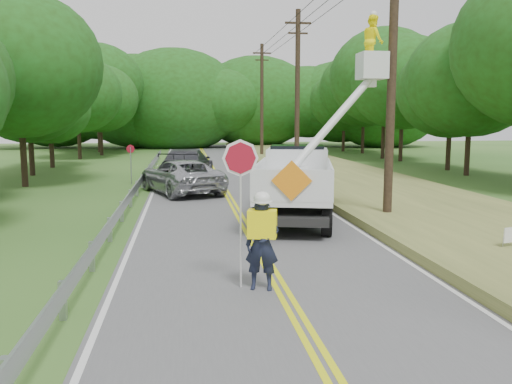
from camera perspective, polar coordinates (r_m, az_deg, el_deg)
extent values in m
plane|color=#2A581E|center=(9.21, 5.19, -14.52)|extent=(140.00, 140.00, 0.00)
cube|color=#545557|center=(22.64, -2.72, -0.96)|extent=(7.20, 96.00, 0.02)
cube|color=yellow|center=(22.63, -2.97, -0.93)|extent=(0.12, 96.00, 0.00)
cube|color=yellow|center=(22.65, -2.47, -0.92)|extent=(0.12, 96.00, 0.00)
cube|color=silver|center=(22.61, -11.47, -1.09)|extent=(0.12, 96.00, 0.00)
cube|color=silver|center=(23.19, 5.80, -0.74)|extent=(0.12, 96.00, 0.00)
cube|color=#A2A6AB|center=(10.05, -20.10, -10.91)|extent=(0.12, 0.14, 0.70)
cube|color=#A2A6AB|center=(12.87, -17.26, -6.65)|extent=(0.12, 0.14, 0.70)
cube|color=#A2A6AB|center=(15.76, -15.48, -3.92)|extent=(0.12, 0.14, 0.70)
cube|color=#A2A6AB|center=(18.68, -14.26, -2.04)|extent=(0.12, 0.14, 0.70)
cube|color=#A2A6AB|center=(21.63, -13.38, -0.68)|extent=(0.12, 0.14, 0.70)
cube|color=#A2A6AB|center=(24.59, -12.70, 0.36)|extent=(0.12, 0.14, 0.70)
cube|color=#A2A6AB|center=(27.56, -12.17, 1.18)|extent=(0.12, 0.14, 0.70)
cube|color=#A2A6AB|center=(30.53, -11.75, 1.84)|extent=(0.12, 0.14, 0.70)
cube|color=#A2A6AB|center=(33.51, -11.40, 2.38)|extent=(0.12, 0.14, 0.70)
cube|color=#A2A6AB|center=(36.49, -11.10, 2.83)|extent=(0.12, 0.14, 0.70)
cube|color=#A2A6AB|center=(39.47, -10.85, 3.22)|extent=(0.12, 0.14, 0.70)
cube|color=#A2A6AB|center=(42.46, -10.64, 3.55)|extent=(0.12, 0.14, 0.70)
cube|color=#A2A6AB|center=(45.45, -10.45, 3.83)|extent=(0.12, 0.14, 0.70)
cube|color=#A2A6AB|center=(23.56, -12.68, 0.65)|extent=(0.05, 48.00, 0.34)
cylinder|color=black|center=(18.69, 14.43, 12.27)|extent=(0.30, 0.30, 10.00)
cylinder|color=black|center=(33.06, 4.48, 10.51)|extent=(0.30, 0.30, 10.00)
cube|color=black|center=(33.51, 4.56, 17.70)|extent=(1.60, 0.12, 0.12)
cube|color=black|center=(33.41, 4.55, 16.69)|extent=(1.20, 0.10, 0.10)
cylinder|color=black|center=(47.82, 0.63, 9.74)|extent=(0.30, 0.30, 10.00)
cube|color=black|center=(48.13, 0.64, 14.74)|extent=(1.60, 0.12, 0.12)
cube|color=black|center=(48.06, 0.64, 14.03)|extent=(1.20, 0.10, 0.10)
cylinder|color=black|center=(27.11, 6.11, 19.80)|extent=(0.03, 43.00, 0.03)
cylinder|color=black|center=(27.28, 7.63, 19.70)|extent=(0.03, 43.00, 0.03)
cylinder|color=black|center=(27.47, 9.12, 19.59)|extent=(0.03, 43.00, 0.03)
cube|color=#5F6833|center=(24.28, 14.21, -0.25)|extent=(7.00, 96.00, 0.30)
cylinder|color=#332319|center=(29.73, -23.78, 3.97)|extent=(0.32, 0.32, 3.59)
ellipsoid|color=#214413|center=(29.80, -24.26, 12.42)|extent=(8.39, 8.39, 7.38)
cylinder|color=#332319|center=(35.49, -23.04, 3.96)|extent=(0.32, 0.32, 2.86)
ellipsoid|color=#214413|center=(35.46, -23.35, 9.61)|extent=(6.68, 6.68, 5.88)
cylinder|color=#332319|center=(40.58, -21.15, 4.19)|extent=(0.32, 0.32, 2.45)
ellipsoid|color=#214413|center=(40.52, -21.36, 8.42)|extent=(5.72, 5.72, 5.04)
cylinder|color=#332319|center=(48.21, -18.50, 5.30)|extent=(0.32, 0.32, 3.24)
ellipsoid|color=#214413|center=(48.22, -18.71, 10.00)|extent=(7.57, 7.57, 6.66)
cylinder|color=#332319|center=(52.86, -16.34, 5.51)|extent=(0.32, 0.32, 3.11)
ellipsoid|color=#214413|center=(52.85, -16.50, 9.64)|extent=(7.26, 7.26, 6.39)
cylinder|color=#332319|center=(57.64, -16.56, 6.15)|extent=(0.32, 0.32, 4.05)
ellipsoid|color=#214413|center=(57.73, -16.76, 11.07)|extent=(9.46, 9.46, 8.33)
cylinder|color=#332319|center=(35.13, 21.84, 4.42)|extent=(0.32, 0.32, 3.40)
ellipsoid|color=#214413|center=(35.16, 22.19, 11.19)|extent=(7.93, 7.93, 6.98)
cylinder|color=#332319|center=(38.29, 20.03, 4.56)|extent=(0.32, 0.32, 3.13)
ellipsoid|color=#214413|center=(38.29, 20.30, 10.27)|extent=(7.30, 7.30, 6.42)
cylinder|color=#332319|center=(45.11, 15.36, 5.57)|extent=(0.32, 0.32, 3.71)
ellipsoid|color=#214413|center=(45.17, 15.57, 11.33)|extent=(8.67, 8.67, 7.63)
cylinder|color=#332319|center=(47.75, 13.54, 5.97)|extent=(0.32, 0.32, 4.09)
ellipsoid|color=#214413|center=(47.86, 13.73, 11.96)|extent=(9.55, 9.55, 8.40)
cylinder|color=#332319|center=(54.53, 11.44, 6.09)|extent=(0.32, 0.32, 3.78)
ellipsoid|color=#214413|center=(54.59, 11.57, 10.95)|extent=(8.83, 8.83, 7.77)
cylinder|color=#332319|center=(57.28, 9.40, 5.89)|extent=(0.32, 0.32, 3.11)
ellipsoid|color=#214413|center=(57.28, 9.49, 9.70)|extent=(7.27, 7.27, 6.39)
ellipsoid|color=#214413|center=(66.38, -24.73, 8.95)|extent=(11.24, 8.43, 8.43)
ellipsoid|color=#214413|center=(67.96, -20.83, 9.12)|extent=(14.44, 10.83, 10.83)
ellipsoid|color=#214413|center=(66.39, -16.79, 9.34)|extent=(12.00, 9.00, 9.00)
ellipsoid|color=#214413|center=(64.95, -12.65, 9.52)|extent=(14.68, 11.01, 11.01)
ellipsoid|color=#214413|center=(64.47, -8.77, 9.63)|extent=(16.63, 12.47, 12.47)
ellipsoid|color=#214413|center=(62.87, -3.76, 9.75)|extent=(9.88, 7.41, 7.41)
ellipsoid|color=#214413|center=(66.72, 0.03, 9.66)|extent=(15.15, 11.36, 11.36)
ellipsoid|color=#214413|center=(67.10, 5.68, 9.61)|extent=(11.81, 8.85, 8.85)
ellipsoid|color=#214413|center=(67.25, 9.15, 9.55)|extent=(13.32, 9.99, 9.99)
ellipsoid|color=#214413|center=(66.87, 13.57, 9.44)|extent=(15.18, 11.39, 11.39)
imported|color=#191E33|center=(10.84, 0.67, -5.67)|extent=(0.78, 0.61, 1.88)
cube|color=#F5EC0A|center=(10.75, 0.67, -3.45)|extent=(0.65, 0.49, 0.57)
ellipsoid|color=white|center=(10.65, 0.68, -0.69)|extent=(0.35, 0.35, 0.28)
cylinder|color=#B7B7B7|center=(10.86, -1.67, -3.61)|extent=(0.04, 0.04, 2.64)
cylinder|color=maroon|center=(10.67, -1.70, 3.68)|extent=(0.75, 0.13, 0.75)
cylinder|color=black|center=(15.98, 0.23, -2.87)|extent=(0.53, 1.03, 0.99)
cylinder|color=black|center=(15.91, 7.62, -2.99)|extent=(0.53, 1.03, 0.99)
cylinder|color=black|center=(17.99, 0.88, -1.65)|extent=(0.53, 1.03, 0.99)
cylinder|color=black|center=(17.93, 7.44, -1.75)|extent=(0.53, 1.03, 0.99)
cylinder|color=black|center=(20.52, 1.52, -0.46)|extent=(0.53, 1.03, 0.99)
cylinder|color=black|center=(20.46, 7.26, -0.55)|extent=(0.53, 1.03, 0.99)
cube|color=black|center=(18.22, 4.19, -1.32)|extent=(3.65, 6.89, 0.26)
cube|color=silver|center=(17.43, 4.13, -0.03)|extent=(3.41, 5.15, 0.23)
cube|color=silver|center=(17.45, 0.33, 1.69)|extent=(1.18, 4.60, 0.92)
cube|color=silver|center=(17.37, 7.98, 1.59)|extent=(1.18, 4.60, 0.92)
cube|color=silver|center=(15.05, 3.86, 0.67)|extent=(2.31, 0.62, 0.92)
cube|color=silver|center=(20.86, 4.45, 2.13)|extent=(2.71, 2.44, 1.85)
cube|color=black|center=(21.01, 4.49, 4.00)|extent=(2.31, 1.78, 0.77)
cube|color=silver|center=(16.25, 4.02, 1.21)|extent=(1.12, 1.12, 0.82)
cube|color=silver|center=(18.46, 12.39, 13.13)|extent=(0.87, 0.87, 0.87)
imported|color=#F5EC0A|center=(18.55, 12.47, 15.62)|extent=(0.62, 0.80, 1.65)
cube|color=orange|center=(14.96, 3.85, 1.22)|extent=(1.14, 0.31, 1.16)
imported|color=#ADAEB4|center=(25.16, -8.09, 1.69)|extent=(4.45, 6.20, 1.57)
imported|color=#383940|center=(30.42, -7.44, 2.98)|extent=(3.40, 6.44, 1.78)
cylinder|color=#A2A6AB|center=(28.91, -13.32, 2.75)|extent=(0.06, 0.06, 1.99)
cylinder|color=maroon|center=(28.85, -13.38, 4.54)|extent=(0.42, 0.21, 0.45)
cube|color=white|center=(14.84, 25.84, -4.16)|extent=(0.53, 0.20, 0.38)
cylinder|color=#A2A6AB|center=(14.79, 25.04, -5.46)|extent=(0.02, 0.02, 0.55)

